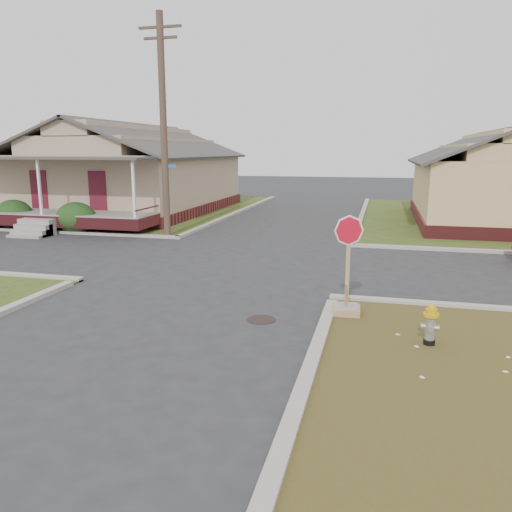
# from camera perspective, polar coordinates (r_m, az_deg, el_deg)

# --- Properties ---
(ground) EXTENTS (120.00, 120.00, 0.00)m
(ground) POSITION_cam_1_polar(r_m,az_deg,el_deg) (12.14, -9.01, -5.63)
(ground) COLOR #2B2B2D
(ground) RESTS_ON ground
(verge_far_left) EXTENTS (19.00, 19.00, 0.05)m
(verge_far_left) POSITION_cam_1_polar(r_m,az_deg,el_deg) (33.81, -17.47, 5.31)
(verge_far_left) COLOR #324719
(verge_far_left) RESTS_ON ground
(curbs) EXTENTS (80.00, 40.00, 0.12)m
(curbs) POSITION_cam_1_polar(r_m,az_deg,el_deg) (16.69, -2.31, -0.63)
(curbs) COLOR #ACA39C
(curbs) RESTS_ON ground
(manhole) EXTENTS (0.64, 0.64, 0.01)m
(manhole) POSITION_cam_1_polar(r_m,az_deg,el_deg) (11.03, 0.62, -7.28)
(manhole) COLOR black
(manhole) RESTS_ON ground
(corner_house) EXTENTS (10.10, 15.50, 5.30)m
(corner_house) POSITION_cam_1_polar(r_m,az_deg,el_deg) (31.00, -14.22, 9.12)
(corner_house) COLOR maroon
(corner_house) RESTS_ON ground
(side_house_yellow) EXTENTS (7.60, 11.60, 4.70)m
(side_house_yellow) POSITION_cam_1_polar(r_m,az_deg,el_deg) (27.69, 25.56, 7.83)
(side_house_yellow) COLOR maroon
(side_house_yellow) RESTS_ON ground
(utility_pole) EXTENTS (1.80, 0.28, 9.00)m
(utility_pole) POSITION_cam_1_polar(r_m,az_deg,el_deg) (21.45, -10.53, 14.52)
(utility_pole) COLOR #453028
(utility_pole) RESTS_ON ground
(fire_hydrant) EXTENTS (0.29, 0.29, 0.79)m
(fire_hydrant) POSITION_cam_1_polar(r_m,az_deg,el_deg) (9.99, 19.33, -7.19)
(fire_hydrant) COLOR black
(fire_hydrant) RESTS_ON ground
(stop_sign) EXTENTS (0.63, 0.62, 2.23)m
(stop_sign) POSITION_cam_1_polar(r_m,az_deg,el_deg) (11.34, 10.32, -4.14)
(stop_sign) COLOR #9F7356
(stop_sign) RESTS_ON ground
(hedge_left) EXTENTS (1.62, 1.33, 1.24)m
(hedge_left) POSITION_cam_1_polar(r_m,az_deg,el_deg) (26.29, -25.92, 4.30)
(hedge_left) COLOR #193A15
(hedge_left) RESTS_ON verge_far_left
(hedge_right) EXTENTS (1.63, 1.34, 1.25)m
(hedge_right) POSITION_cam_1_polar(r_m,az_deg,el_deg) (23.82, -19.86, 4.12)
(hedge_right) COLOR #193A15
(hedge_right) RESTS_ON verge_far_left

